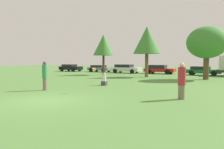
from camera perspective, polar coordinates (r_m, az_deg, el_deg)
The scene contains 13 objects.
ground_plane at distance 11.14m, azimuth -16.83°, elevation -6.49°, with size 120.00×120.00×0.00m, color #54843D.
person_thrower at distance 14.91m, azimuth -16.86°, elevation -0.27°, with size 0.32×0.32×1.87m.
person_catcher at distance 11.49m, azimuth 17.42°, elevation -1.60°, with size 0.38×0.38×1.82m.
frisbee at distance 13.30m, azimuth -4.63°, elevation 1.43°, with size 0.23×0.23×0.13m.
bystander_sitting at distance 17.11m, azimuth -2.03°, elevation -1.43°, with size 0.40×0.33×0.99m.
tree_0 at distance 29.68m, azimuth -2.21°, elevation 7.51°, with size 2.73×2.73×5.32m.
tree_1 at distance 26.12m, azimuth 8.93°, elevation 8.65°, with size 3.12×3.12×5.82m.
tree_2 at distance 24.22m, azimuth 23.12°, elevation 7.48°, with size 3.92×3.92×5.29m.
parked_car_black at distance 39.71m, azimuth -10.61°, elevation 1.77°, with size 4.02×2.08×1.22m.
parked_car_grey at distance 37.12m, azimuth -3.21°, elevation 1.63°, with size 4.00×2.06×1.12m.
parked_car_white at distance 33.96m, azimuth 3.49°, elevation 1.55°, with size 4.58×2.10×1.30m.
parked_car_red at distance 32.66m, azimuth 11.99°, elevation 1.37°, with size 4.35×2.06×1.26m.
parked_car_green at distance 31.04m, azimuth 22.19°, elevation 0.95°, with size 4.29×2.04×1.14m.
Camera 1 is at (7.78, -7.73, 1.93)m, focal length 35.65 mm.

